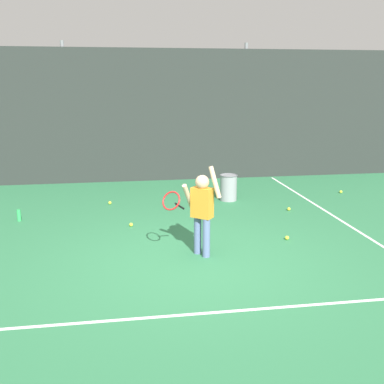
% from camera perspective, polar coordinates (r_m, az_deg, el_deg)
% --- Properties ---
extents(ground_plane, '(20.00, 20.00, 0.00)m').
position_cam_1_polar(ground_plane, '(6.61, 0.38, -8.69)').
color(ground_plane, '#2D7247').
extents(court_line_baseline, '(9.00, 0.05, 0.00)m').
position_cam_1_polar(court_line_baseline, '(5.29, 3.09, -14.66)').
color(court_line_baseline, white).
rests_on(court_line_baseline, ground).
extents(court_line_sideline, '(0.05, 9.00, 0.00)m').
position_cam_1_polar(court_line_sideline, '(8.47, 19.67, -4.44)').
color(court_line_sideline, white).
rests_on(court_line_sideline, ground).
extents(back_fence_windscreen, '(13.84, 0.08, 3.30)m').
position_cam_1_polar(back_fence_windscreen, '(11.78, -4.19, 9.36)').
color(back_fence_windscreen, '#282D2B').
rests_on(back_fence_windscreen, ground).
extents(fence_post_1, '(0.09, 0.09, 3.45)m').
position_cam_1_polar(fence_post_1, '(11.86, -15.30, 9.32)').
color(fence_post_1, slate).
rests_on(fence_post_1, ground).
extents(fence_post_2, '(0.09, 0.09, 3.45)m').
position_cam_1_polar(fence_post_2, '(12.23, 6.53, 9.82)').
color(fence_post_2, slate).
rests_on(fence_post_2, ground).
extents(tennis_player, '(0.89, 0.50, 1.35)m').
position_cam_1_polar(tennis_player, '(6.63, 1.10, -1.97)').
color(tennis_player, slate).
rests_on(tennis_player, ground).
extents(ball_hopper, '(0.38, 0.38, 0.56)m').
position_cam_1_polar(ball_hopper, '(9.91, 4.54, 0.60)').
color(ball_hopper, gray).
rests_on(ball_hopper, ground).
extents(water_bottle, '(0.07, 0.07, 0.22)m').
position_cam_1_polar(water_bottle, '(9.03, -20.66, -2.70)').
color(water_bottle, green).
rests_on(water_bottle, ground).
extents(tennis_ball_0, '(0.07, 0.07, 0.07)m').
position_cam_1_polar(tennis_ball_0, '(9.34, 11.91, -2.08)').
color(tennis_ball_0, '#CCE033').
rests_on(tennis_ball_0, ground).
extents(tennis_ball_1, '(0.07, 0.07, 0.07)m').
position_cam_1_polar(tennis_ball_1, '(8.22, -7.56, -4.04)').
color(tennis_ball_1, '#CCE033').
rests_on(tennis_ball_1, ground).
extents(tennis_ball_2, '(0.07, 0.07, 0.07)m').
position_cam_1_polar(tennis_ball_2, '(9.75, -10.14, -1.32)').
color(tennis_ball_2, '#CCE033').
rests_on(tennis_ball_2, ground).
extents(tennis_ball_3, '(0.07, 0.07, 0.07)m').
position_cam_1_polar(tennis_ball_3, '(7.64, 11.69, -5.58)').
color(tennis_ball_3, '#CCE033').
rests_on(tennis_ball_3, ground).
extents(tennis_ball_4, '(0.07, 0.07, 0.07)m').
position_cam_1_polar(tennis_ball_4, '(11.09, 17.97, 0.02)').
color(tennis_ball_4, '#CCE033').
rests_on(tennis_ball_4, ground).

